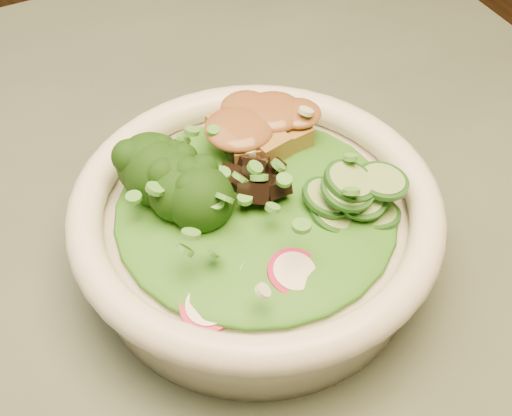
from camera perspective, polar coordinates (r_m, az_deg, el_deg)
name	(u,v)px	position (r m, az deg, el deg)	size (l,w,h in m)	color
salad_bowl	(256,227)	(0.48, 0.00, -1.52)	(0.25, 0.25, 0.07)	white
lettuce_bed	(256,207)	(0.46, 0.00, 0.08)	(0.19, 0.19, 0.02)	#2D6C16
broccoli_florets	(166,196)	(0.45, -7.19, 0.94)	(0.07, 0.06, 0.04)	black
radish_slices	(264,278)	(0.42, 0.61, -5.64)	(0.10, 0.04, 0.02)	#A20C3C
cucumber_slices	(348,195)	(0.46, 7.41, 1.02)	(0.06, 0.06, 0.03)	#81B262
mushroom_heap	(255,182)	(0.46, -0.04, 2.12)	(0.06, 0.06, 0.04)	black
tofu_cubes	(256,136)	(0.50, -0.02, 5.76)	(0.08, 0.05, 0.03)	olive
peanut_sauce	(256,123)	(0.49, -0.03, 6.80)	(0.06, 0.05, 0.01)	brown
scallion_garnish	(256,184)	(0.45, 0.00, 1.94)	(0.17, 0.17, 0.02)	#4A9936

